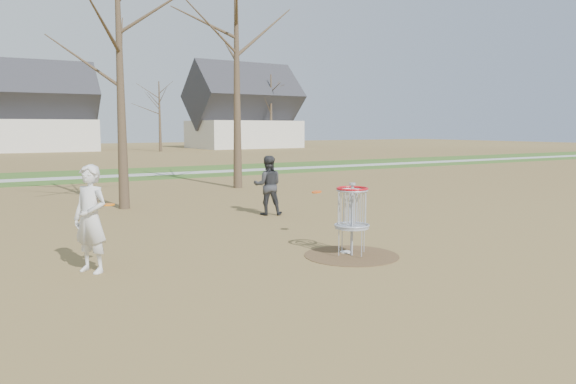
{
  "coord_description": "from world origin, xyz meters",
  "views": [
    {
      "loc": [
        -6.44,
        -8.3,
        2.42
      ],
      "look_at": [
        -0.5,
        1.5,
        1.1
      ],
      "focal_mm": 35.0,
      "sensor_mm": 36.0,
      "label": 1
    }
  ],
  "objects_px": {
    "player_throwing": "(268,185)",
    "player_standing": "(91,219)",
    "disc_grounded": "(346,252)",
    "disc_golf_basket": "(352,208)"
  },
  "relations": [
    {
      "from": "disc_golf_basket",
      "to": "player_standing",
      "type": "bearing_deg",
      "value": 163.84
    },
    {
      "from": "player_throwing",
      "to": "disc_grounded",
      "type": "xyz_separation_m",
      "value": [
        -1.05,
        -4.98,
        -0.8
      ]
    },
    {
      "from": "player_throwing",
      "to": "disc_grounded",
      "type": "height_order",
      "value": "player_throwing"
    },
    {
      "from": "player_throwing",
      "to": "player_standing",
      "type": "bearing_deg",
      "value": 60.53
    },
    {
      "from": "disc_grounded",
      "to": "disc_golf_basket",
      "type": "xyz_separation_m",
      "value": [
        -0.05,
        -0.24,
        0.89
      ]
    },
    {
      "from": "player_standing",
      "to": "disc_grounded",
      "type": "relative_size",
      "value": 8.24
    },
    {
      "from": "player_throwing",
      "to": "disc_golf_basket",
      "type": "xyz_separation_m",
      "value": [
        -1.1,
        -5.22,
        0.09
      ]
    },
    {
      "from": "player_standing",
      "to": "disc_grounded",
      "type": "height_order",
      "value": "player_standing"
    },
    {
      "from": "disc_grounded",
      "to": "disc_golf_basket",
      "type": "distance_m",
      "value": 0.93
    },
    {
      "from": "disc_grounded",
      "to": "disc_golf_basket",
      "type": "relative_size",
      "value": 0.16
    }
  ]
}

